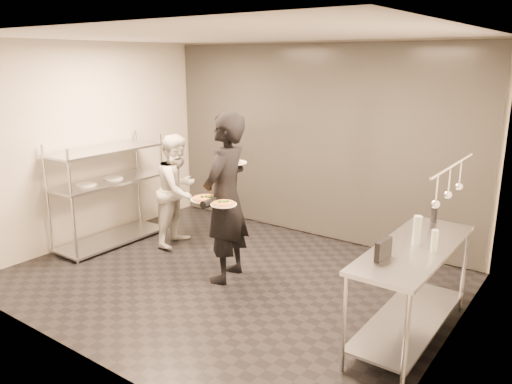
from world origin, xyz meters
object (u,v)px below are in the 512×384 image
Objects in this scene: pizza_plate_far at (224,204)px; bottle_dark at (434,212)px; salad_plate at (234,161)px; prep_counter at (412,276)px; waiter at (226,198)px; bottle_clear at (434,241)px; pizza_plate_near at (206,198)px; pass_rack at (108,191)px; pos_monitor at (383,249)px; bottle_green at (417,230)px; chef at (178,190)px.

pizza_plate_far is 2.22m from bottle_dark.
bottle_dark is (2.23, 0.50, -0.35)m from salad_plate.
waiter is (-2.22, 0.02, 0.37)m from prep_counter.
waiter is 6.91× the size of pizza_plate_far.
salad_plate is 2.31m from bottle_dark.
prep_counter is 0.43m from bottle_clear.
salad_plate reaches higher than pizza_plate_near.
bottle_clear is at bearing 2.46° from pizza_plate_near.
pizza_plate_far reaches higher than pizza_plate_near.
pass_rack reaches higher than salad_plate.
salad_plate is at bearing 172.50° from prep_counter.
pizza_plate_near is at bearing 175.59° from pos_monitor.
prep_counter is 2.45m from salad_plate.
prep_counter is (4.33, 0.00, -0.14)m from pass_rack.
pass_rack reaches higher than pos_monitor.
bottle_green is (-0.00, 0.04, 0.43)m from prep_counter.
chef reaches higher than pos_monitor.
prep_counter is 0.90m from bottle_dark.
pos_monitor is 1.22× the size of bottle_clear.
bottle_dark is (3.43, 0.26, 0.25)m from chef.
pass_rack is 0.98m from chef.
pass_rack is at bearing -179.97° from prep_counter.
waiter reaches higher than prep_counter.
pizza_plate_far is at bearing -15.35° from pizza_plate_near.
pos_monitor is at bearing -104.72° from prep_counter.
waiter is at bearing 125.39° from pizza_plate_far.
bottle_green is 1.25× the size of bottle_dark.
chef is 1.33m from pizza_plate_near.
salad_plate is (0.08, 0.44, 0.38)m from pizza_plate_near.
salad_plate is 2.53m from bottle_clear.
bottle_clear reaches higher than pizza_plate_far.
pizza_plate_far is at bearing -173.63° from prep_counter.
pass_rack is 1.02× the size of chef.
pos_monitor is at bearing -8.07° from pizza_plate_near.
pizza_plate_far is 1.32× the size of bottle_dark.
salad_plate is (-0.09, 0.28, 0.39)m from waiter.
bottle_green reaches higher than bottle_dark.
pizza_plate_far is 1.46× the size of bottle_clear.
chef is at bearing 167.24° from pos_monitor.
bottle_clear is (0.17, -0.03, 0.39)m from prep_counter.
bottle_green is (0.12, 0.50, 0.05)m from pos_monitor.
bottle_dark is at bearing 107.00° from bottle_clear.
bottle_green is 0.76m from bottle_dark.
pos_monitor is at bearing 65.12° from waiter.
pizza_plate_near is at bearing -99.94° from salad_plate.
bottle_green is at bearing 78.40° from waiter.
chef is 3.55m from bottle_green.
prep_counter is 8.26× the size of bottle_dark.
pos_monitor is (2.27, -0.32, 0.00)m from pizza_plate_near.
pizza_plate_far is at bearing -172.52° from bottle_green.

